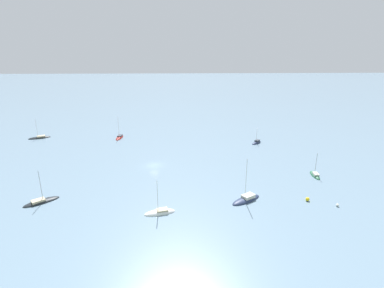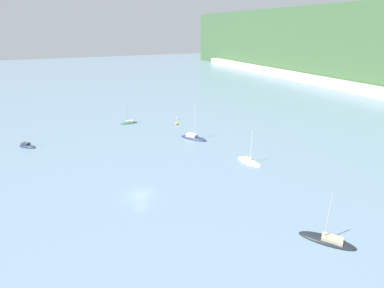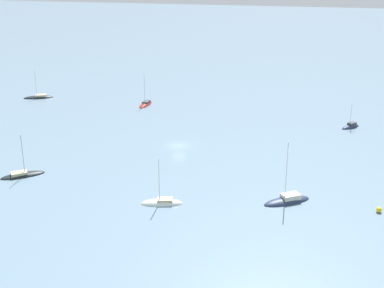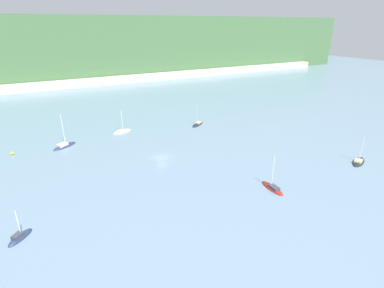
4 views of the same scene
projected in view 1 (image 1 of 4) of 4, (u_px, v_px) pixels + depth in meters
The scene contains 10 objects.
ground_plane at pixel (154, 165), 90.47m from camera, with size 600.00×600.00×0.00m, color slate.
sailboat_0 at pixel (246, 200), 70.18m from camera, with size 8.41×6.78×11.31m.
sailboat_1 at pixel (120, 137), 117.14m from camera, with size 2.62×7.51×9.08m.
sailboat_2 at pixel (160, 213), 64.89m from camera, with size 7.15×3.89×8.67m.
sailboat_3 at pixel (315, 175), 83.36m from camera, with size 2.13×5.98×7.24m.
sailboat_4 at pixel (41, 202), 69.33m from camera, with size 7.86×6.80×8.46m.
sailboat_5 at pixel (257, 143), 110.75m from camera, with size 4.97×5.06×6.33m.
sailboat_6 at pixel (40, 138), 116.69m from camera, with size 8.41×5.57×8.24m.
mooring_buoy_0 at pixel (337, 205), 67.49m from camera, with size 0.67×0.67×0.67m.
mooring_buoy_1 at pixel (308, 199), 69.87m from camera, with size 0.90×0.90×0.90m.
Camera 1 is at (-8.84, 84.06, 34.83)m, focal length 28.00 mm.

